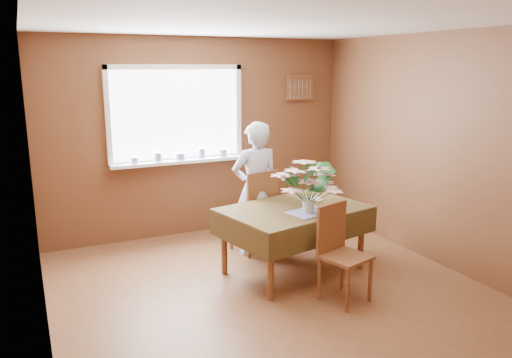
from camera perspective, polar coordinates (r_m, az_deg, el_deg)
name	(u,v)px	position (r m, az deg, el deg)	size (l,w,h in m)	color
floor	(281,300)	(4.81, 2.87, -13.63)	(4.50, 4.50, 0.00)	brown
ceiling	(284,21)	(4.33, 3.26, 17.54)	(4.50, 4.50, 0.00)	white
wall_back	(199,137)	(6.44, -6.48, 4.76)	(4.00, 4.00, 0.00)	brown
wall_front	(502,254)	(2.71, 26.34, -7.72)	(4.00, 4.00, 0.00)	brown
wall_left	(36,193)	(3.90, -23.84, -1.52)	(4.50, 4.50, 0.00)	brown
wall_right	(451,153)	(5.62, 21.35, 2.79)	(4.50, 4.50, 0.00)	brown
window_assembly	(178,131)	(6.29, -8.88, 5.45)	(1.72, 0.20, 1.22)	white
spoon_rack	(300,88)	(6.96, 5.04, 10.34)	(0.44, 0.05, 0.33)	brown
dining_table	(294,215)	(5.23, 4.37, -4.16)	(1.62, 1.27, 0.71)	brown
chair_far	(257,208)	(5.77, 0.10, -3.38)	(0.49, 0.49, 0.98)	brown
chair_near	(339,248)	(4.72, 9.48, -7.78)	(0.48, 0.48, 0.90)	brown
seated_woman	(256,189)	(5.68, -0.05, -1.14)	(0.56, 0.37, 1.54)	white
flower_bouquet	(309,181)	(4.95, 6.06, -0.26)	(0.58, 0.58, 0.50)	white
side_plate	(313,199)	(5.51, 6.51, -2.33)	(0.21, 0.21, 0.01)	white
table_knife	(315,209)	(5.13, 6.81, -3.46)	(0.02, 0.19, 0.00)	silver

